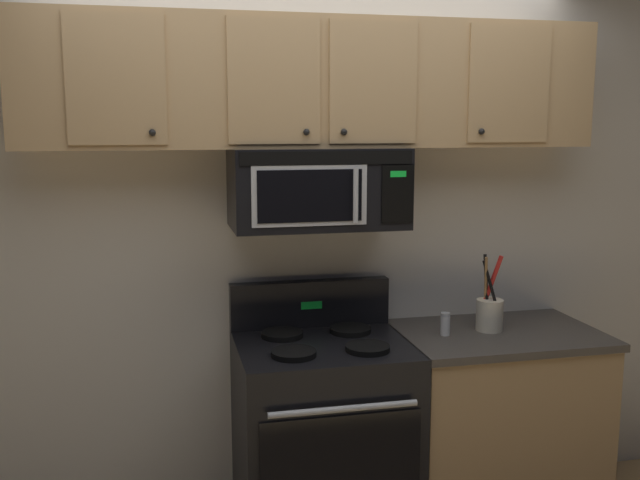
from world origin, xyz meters
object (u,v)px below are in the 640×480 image
at_px(salt_shaker, 445,324).
at_px(over_range_microwave, 317,188).
at_px(stove_range, 323,436).
at_px(utensil_crock_cream, 489,312).

bearing_deg(salt_shaker, over_range_microwave, 168.27).
height_order(stove_range, salt_shaker, stove_range).
distance_m(over_range_microwave, utensil_crock_cream, 1.00).
bearing_deg(utensil_crock_cream, salt_shaker, -173.01).
distance_m(stove_range, utensil_crock_cream, 0.96).
bearing_deg(over_range_microwave, salt_shaker, -11.73).
bearing_deg(stove_range, over_range_microwave, 90.14).
relative_size(stove_range, over_range_microwave, 1.47).
xyz_separation_m(stove_range, over_range_microwave, (-0.00, 0.12, 1.11)).
bearing_deg(stove_range, utensil_crock_cream, 1.88).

